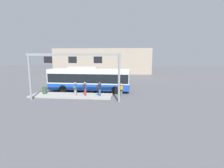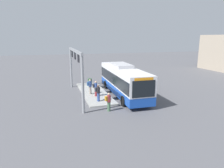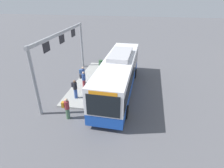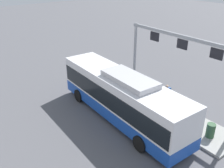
{
  "view_description": "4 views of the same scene",
  "coord_description": "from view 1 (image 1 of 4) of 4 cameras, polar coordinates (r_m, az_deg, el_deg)",
  "views": [
    {
      "loc": [
        5.51,
        -23.27,
        4.93
      ],
      "look_at": [
        3.29,
        -1.18,
        1.29
      ],
      "focal_mm": 27.71,
      "sensor_mm": 36.0,
      "label": 1
    },
    {
      "loc": [
        20.92,
        -7.61,
        6.37
      ],
      "look_at": [
        1.51,
        -1.77,
        1.7
      ],
      "focal_mm": 32.41,
      "sensor_mm": 36.0,
      "label": 2
    },
    {
      "loc": [
        14.3,
        1.99,
        8.13
      ],
      "look_at": [
        1.26,
        -0.36,
        1.36
      ],
      "focal_mm": 28.59,
      "sensor_mm": 36.0,
      "label": 3
    },
    {
      "loc": [
        -11.39,
        9.39,
        9.61
      ],
      "look_at": [
        1.99,
        -0.76,
        1.64
      ],
      "focal_mm": 39.96,
      "sensor_mm": 36.0,
      "label": 4
    }
  ],
  "objects": [
    {
      "name": "person_waiting_far",
      "position": [
        21.01,
        -12.06,
        -1.53
      ],
      "size": [
        0.35,
        0.53,
        1.67
      ],
      "rotation": [
        0.0,
        0.0,
        1.6
      ],
      "color": "gray",
      "rests_on": "platform_curb"
    },
    {
      "name": "platform_curb",
      "position": [
        21.96,
        -13.19,
        -3.69
      ],
      "size": [
        10.0,
        2.8,
        0.16
      ],
      "primitive_type": "cube",
      "color": "#9E9E99",
      "rests_on": "ground"
    },
    {
      "name": "person_waiting_near",
      "position": [
        20.68,
        3.11,
        -1.96
      ],
      "size": [
        0.38,
        0.55,
        1.67
      ],
      "rotation": [
        0.0,
        0.0,
        1.69
      ],
      "color": "#476B4C",
      "rests_on": "ground"
    },
    {
      "name": "person_waiting_mid",
      "position": [
        21.1,
        -8.9,
        -1.39
      ],
      "size": [
        0.43,
        0.58,
        1.67
      ],
      "rotation": [
        0.0,
        0.0,
        1.31
      ],
      "color": "maroon",
      "rests_on": "platform_curb"
    },
    {
      "name": "person_boarding",
      "position": [
        20.59,
        -4.16,
        -1.57
      ],
      "size": [
        0.55,
        0.6,
        1.67
      ],
      "rotation": [
        0.0,
        0.0,
        0.98
      ],
      "color": "#334C8C",
      "rests_on": "platform_curb"
    },
    {
      "name": "platform_sign_gantry",
      "position": [
        19.08,
        -12.81,
        5.71
      ],
      "size": [
        10.35,
        0.24,
        5.2
      ],
      "color": "gray",
      "rests_on": "ground"
    },
    {
      "name": "ground_plane",
      "position": [
        24.42,
        -7.43,
        -2.41
      ],
      "size": [
        120.0,
        120.0,
        0.0
      ],
      "primitive_type": "plane",
      "color": "#56565B"
    },
    {
      "name": "trash_bin",
      "position": [
        23.41,
        -21.38,
        -1.96
      ],
      "size": [
        0.52,
        0.52,
        0.9
      ],
      "primitive_type": "cylinder",
      "color": "#2D5133",
      "rests_on": "platform_curb"
    },
    {
      "name": "station_building",
      "position": [
        50.67,
        -2.96,
        7.63
      ],
      "size": [
        27.02,
        8.0,
        6.9
      ],
      "primitive_type": "cube",
      "color": "tan",
      "rests_on": "ground"
    },
    {
      "name": "bus_main",
      "position": [
        24.12,
        -7.54,
        1.81
      ],
      "size": [
        11.23,
        2.9,
        3.46
      ],
      "rotation": [
        0.0,
        0.0,
        -0.02
      ],
      "color": "#1947AD",
      "rests_on": "ground"
    }
  ]
}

